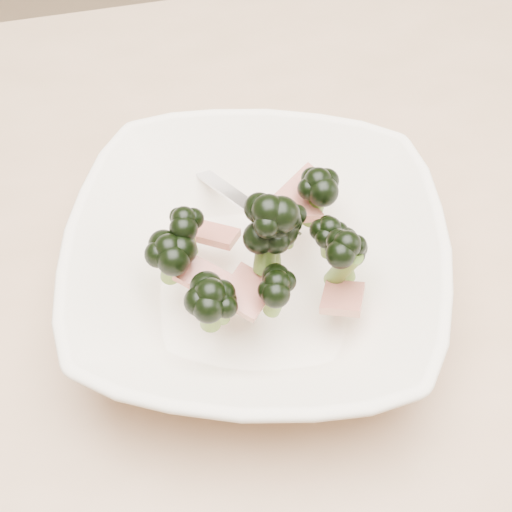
{
  "coord_description": "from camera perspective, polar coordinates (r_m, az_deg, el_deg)",
  "views": [
    {
      "loc": [
        -0.08,
        -0.38,
        1.26
      ],
      "look_at": [
        -0.0,
        -0.05,
        0.8
      ],
      "focal_mm": 50.0,
      "sensor_mm": 36.0,
      "label": 1
    }
  ],
  "objects": [
    {
      "name": "broccoli_dish",
      "position": [
        0.58,
        0.08,
        -0.57
      ],
      "size": [
        0.38,
        0.38,
        0.14
      ],
      "color": "white",
      "rests_on": "dining_table"
    },
    {
      "name": "dining_table",
      "position": [
        0.72,
        -0.52,
        -4.33
      ],
      "size": [
        1.2,
        0.8,
        0.75
      ],
      "color": "tan",
      "rests_on": "ground"
    }
  ]
}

